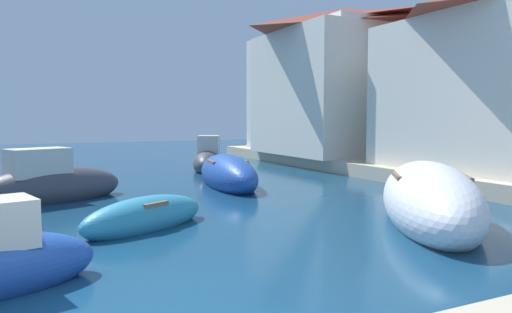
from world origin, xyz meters
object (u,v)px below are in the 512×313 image
Objects in this scene: moored_boat_0 at (49,185)px; waterfront_building_far at (330,82)px; moored_boat_8 at (208,161)px; moored_boat_9 at (429,201)px; waterfront_building_main at (503,78)px; moored_boat_3 at (228,175)px; moored_boat_4 at (145,217)px; waterfront_building_annex at (343,80)px.

waterfront_building_far is (13.55, 6.63, 3.58)m from moored_boat_0.
moored_boat_9 is (0.68, -11.67, 0.05)m from moored_boat_8.
moored_boat_0 is 14.25m from waterfront_building_main.
moored_boat_3 is 0.52× the size of waterfront_building_far.
moored_boat_0 reaches higher than moored_boat_4.
moored_boat_0 is at bearing 166.84° from waterfront_building_main.
moored_boat_9 reaches higher than moored_boat_4.
moored_boat_4 is 0.33× the size of waterfront_building_far.
waterfront_building_far is at bearing 127.58° from moored_boat_8.
waterfront_building_annex reaches higher than moored_boat_8.
moored_boat_0 is 1.36× the size of moored_boat_4.
waterfront_building_main reaches higher than moored_boat_3.
waterfront_building_main reaches higher than moored_boat_9.
moored_boat_3 is 6.23m from moored_boat_4.
moored_boat_3 is 1.52× the size of moored_boat_8.
moored_boat_3 is at bearing -15.44° from moored_boat_0.
waterfront_building_main is (7.09, -8.41, 3.09)m from moored_boat_8.
moored_boat_3 is at bearing 13.75° from moored_boat_8.
waterfront_building_main is at bearing -34.80° from moored_boat_0.
waterfront_building_far is at bearing -165.86° from moored_boat_4.
moored_boat_8 is at bearing -140.84° from moored_boat_9.
waterfront_building_main reaches higher than moored_boat_4.
waterfront_building_far is (8.14, 6.04, 3.64)m from moored_boat_3.
moored_boat_4 is at bearing -137.61° from waterfront_building_far.
moored_boat_8 is at bearing -145.40° from moored_boat_4.
moored_boat_4 is 16.66m from waterfront_building_far.
waterfront_building_far reaches higher than moored_boat_9.
moored_boat_0 is at bearing 104.68° from moored_boat_3.
moored_boat_9 is 14.97m from waterfront_building_far.
waterfront_building_annex reaches higher than moored_boat_3.
waterfront_building_main is at bearing 157.20° from moored_boat_4.
moored_boat_8 is 7.97m from waterfront_building_annex.
waterfront_building_far is at bearing 90.00° from waterfront_building_main.
moored_boat_4 is 10.73m from moored_boat_8.
moored_boat_3 is 10.77m from waterfront_building_far.
waterfront_building_annex is at bearing -90.00° from waterfront_building_far.
waterfront_building_annex reaches higher than waterfront_building_far.
moored_boat_9 is at bearing -118.21° from waterfront_building_annex.
moored_boat_0 is at bearing -153.91° from waterfront_building_far.
waterfront_building_annex is (13.55, 5.53, 3.61)m from moored_boat_0.
waterfront_building_annex is (8.14, 4.94, 3.67)m from moored_boat_3.
moored_boat_9 is 14.03m from waterfront_building_annex.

